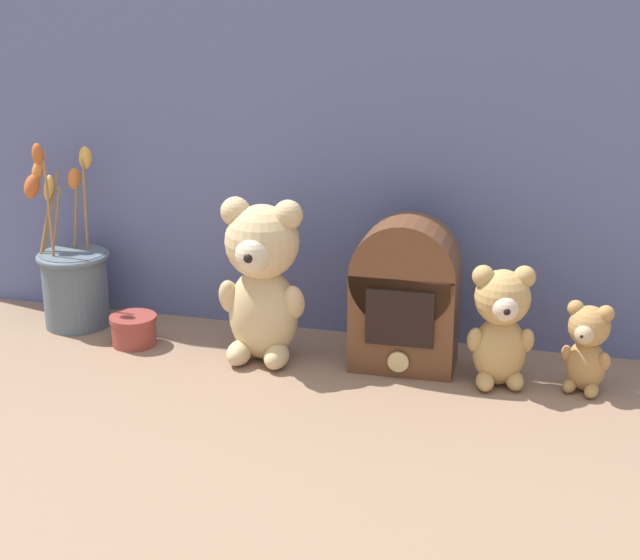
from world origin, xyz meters
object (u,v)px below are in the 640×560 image
object	(u,v)px
teddy_bear_large	(262,277)
teddy_bear_small	(587,346)
flower_vase	(74,280)
decorative_tin_tall	(134,330)
teddy_bear_medium	(501,324)
vintage_radio	(405,295)

from	to	relation	value
teddy_bear_large	teddy_bear_small	size ratio (longest dim) A/B	1.91
flower_vase	decorative_tin_tall	xyz separation A→B (m)	(0.13, -0.06, -0.06)
teddy_bear_large	teddy_bear_medium	distance (m)	0.37
teddy_bear_small	decorative_tin_tall	xyz separation A→B (m)	(-0.72, -0.00, -0.05)
teddy_bear_medium	vintage_radio	distance (m)	0.15
teddy_bear_large	flower_vase	size ratio (longest dim) A/B	0.81
vintage_radio	decorative_tin_tall	distance (m)	0.46
teddy_bear_large	vintage_radio	distance (m)	0.22
vintage_radio	teddy_bear_medium	bearing A→B (deg)	-11.75
teddy_bear_medium	flower_vase	bearing A→B (deg)	174.93
teddy_bear_small	decorative_tin_tall	world-z (taller)	teddy_bear_small
teddy_bear_small	vintage_radio	distance (m)	0.28
flower_vase	vintage_radio	distance (m)	0.58
teddy_bear_medium	decorative_tin_tall	distance (m)	0.60
teddy_bear_small	teddy_bear_large	bearing A→B (deg)	-179.28
flower_vase	vintage_radio	bearing A→B (deg)	-3.32
teddy_bear_large	vintage_radio	xyz separation A→B (m)	(0.22, 0.03, -0.02)
teddy_bear_medium	flower_vase	size ratio (longest dim) A/B	0.58
teddy_bear_medium	teddy_bear_small	xyz separation A→B (m)	(0.13, 0.01, -0.03)
flower_vase	decorative_tin_tall	distance (m)	0.16
teddy_bear_large	decorative_tin_tall	distance (m)	0.25
teddy_bear_small	decorative_tin_tall	distance (m)	0.72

